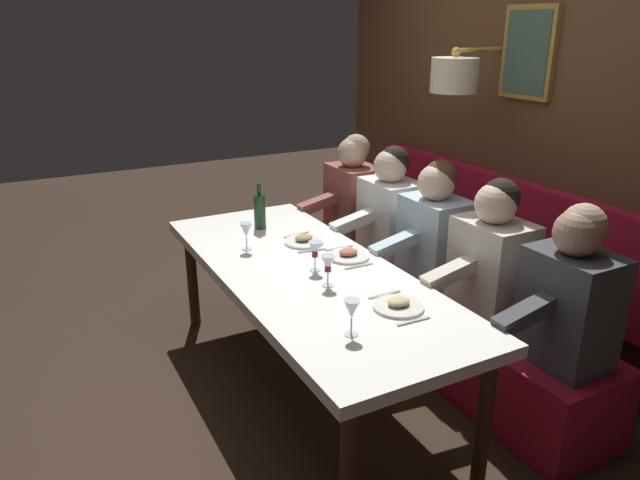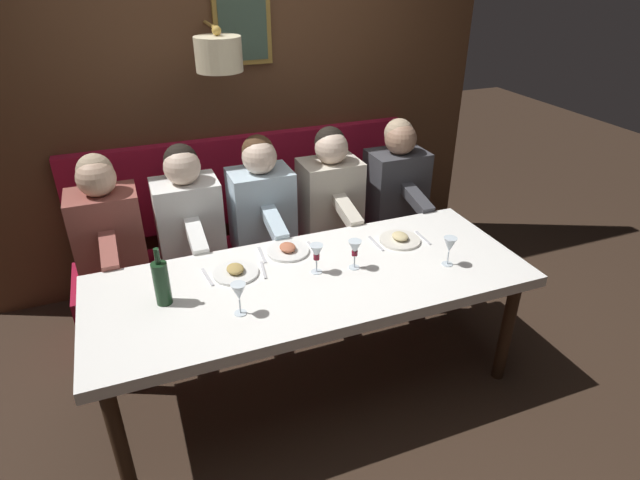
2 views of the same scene
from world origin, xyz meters
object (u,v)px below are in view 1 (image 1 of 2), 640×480
at_px(wine_glass_1, 315,250).
at_px(wine_bottle, 260,211).
at_px(dining_table, 306,280).
at_px(diner_near, 492,256).
at_px(wine_glass_3, 246,231).
at_px(wine_glass_0, 327,265).
at_px(wine_glass_2, 352,310).
at_px(diner_farthest, 353,192).
at_px(diner_far, 390,209).
at_px(diner_nearest, 570,292).
at_px(diner_middle, 434,229).

distance_m(wine_glass_1, wine_bottle, 0.78).
distance_m(dining_table, diner_near, 1.01).
height_order(wine_glass_1, wine_glass_3, same).
bearing_deg(dining_table, wine_glass_0, -90.56).
height_order(wine_glass_1, wine_glass_2, same).
bearing_deg(wine_glass_2, diner_farthest, 58.73).
relative_size(diner_far, wine_glass_3, 4.82).
xyz_separation_m(diner_far, wine_glass_3, (-1.06, -0.07, 0.04)).
height_order(diner_nearest, diner_middle, same).
height_order(diner_far, diner_farthest, same).
height_order(diner_farthest, wine_glass_2, diner_farthest).
distance_m(diner_far, wine_bottle, 0.88).
distance_m(wine_glass_1, wine_glass_2, 0.71).
relative_size(diner_middle, wine_bottle, 2.64).
xyz_separation_m(diner_middle, diner_farthest, (0.00, 0.95, 0.00)).
relative_size(diner_middle, diner_far, 1.00).
bearing_deg(wine_glass_1, wine_glass_3, 114.38).
bearing_deg(wine_glass_0, diner_nearest, -39.81).
distance_m(wine_glass_1, wine_glass_3, 0.51).
xyz_separation_m(dining_table, wine_bottle, (0.04, 0.75, 0.18)).
bearing_deg(wine_bottle, wine_glass_1, -90.67).
relative_size(wine_glass_2, wine_bottle, 0.55).
bearing_deg(wine_glass_3, diner_middle, -20.87).
distance_m(diner_nearest, diner_middle, 1.00).
xyz_separation_m(diner_near, wine_glass_2, (-1.03, -0.26, 0.04)).
relative_size(diner_middle, wine_glass_3, 4.82).
distance_m(dining_table, diner_nearest, 1.32).
distance_m(dining_table, diner_farthest, 1.32).
xyz_separation_m(wine_glass_0, wine_glass_2, (-0.15, -0.49, 0.00)).
bearing_deg(wine_glass_0, wine_bottle, 87.40).
distance_m(dining_table, wine_glass_1, 0.19).
bearing_deg(diner_farthest, wine_glass_2, -121.27).
distance_m(wine_glass_0, wine_glass_1, 0.21).
relative_size(wine_glass_1, wine_glass_3, 1.00).
bearing_deg(wine_glass_1, diner_farthest, 50.07).
bearing_deg(diner_farthest, wine_glass_3, -152.48).
relative_size(dining_table, diner_farthest, 2.90).
bearing_deg(wine_glass_1, diner_near, -26.74).
height_order(wine_glass_3, wine_bottle, wine_bottle).
bearing_deg(diner_nearest, wine_glass_2, 166.35).
bearing_deg(diner_middle, wine_bottle, 139.25).
relative_size(diner_near, diner_far, 1.00).
distance_m(diner_middle, wine_glass_3, 1.13).
bearing_deg(wine_glass_3, diner_nearest, -52.98).
xyz_separation_m(diner_nearest, diner_farthest, (0.00, 1.95, 0.00)).
height_order(diner_near, diner_middle, same).
height_order(diner_middle, wine_bottle, diner_middle).
bearing_deg(diner_nearest, diner_farthest, 90.00).
xyz_separation_m(diner_middle, wine_glass_0, (-0.88, -0.26, 0.04)).
distance_m(diner_far, wine_glass_3, 1.06).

